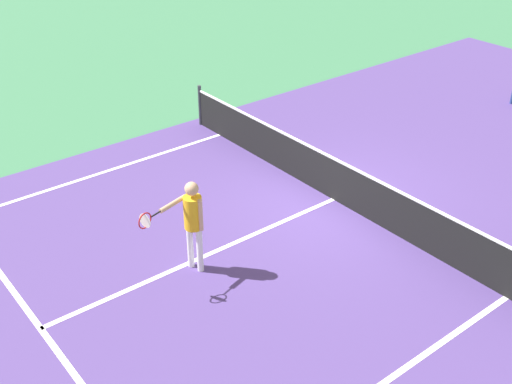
{
  "coord_description": "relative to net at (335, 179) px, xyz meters",
  "views": [
    {
      "loc": [
        8.07,
        -8.49,
        6.87
      ],
      "look_at": [
        0.1,
        -2.16,
        1.0
      ],
      "focal_mm": 44.97,
      "sensor_mm": 36.0,
      "label": 1
    }
  ],
  "objects": [
    {
      "name": "line_service_near",
      "position": [
        0.0,
        -6.4,
        -0.49
      ],
      "size": [
        8.22,
        0.1,
        0.01
      ],
      "primitive_type": "cube",
      "color": "white",
      "rests_on": "ground_plane"
    },
    {
      "name": "ground_plane",
      "position": [
        0.0,
        0.0,
        -0.49
      ],
      "size": [
        60.0,
        60.0,
        0.0
      ],
      "primitive_type": "plane",
      "color": "#38724C"
    },
    {
      "name": "line_center_service",
      "position": [
        0.0,
        -3.2,
        -0.49
      ],
      "size": [
        0.1,
        6.4,
        0.01
      ],
      "primitive_type": "cube",
      "color": "white",
      "rests_on": "ground_plane"
    },
    {
      "name": "court_surface_inbounds",
      "position": [
        0.0,
        0.0,
        -0.49
      ],
      "size": [
        10.62,
        24.4,
        0.0
      ],
      "primitive_type": "cube",
      "color": "#4C387A",
      "rests_on": "ground_plane"
    },
    {
      "name": "net",
      "position": [
        0.0,
        0.0,
        0.0
      ],
      "size": [
        10.0,
        0.09,
        1.07
      ],
      "color": "#33383D",
      "rests_on": "ground_plane"
    },
    {
      "name": "player_near",
      "position": [
        0.2,
        -3.64,
        0.6
      ],
      "size": [
        0.41,
        1.25,
        1.74
      ],
      "color": "white",
      "rests_on": "ground_plane"
    }
  ]
}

